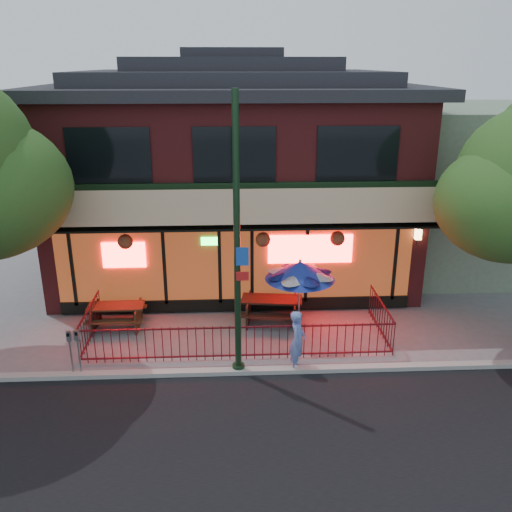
# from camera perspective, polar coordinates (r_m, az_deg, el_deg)

# --- Properties ---
(ground) EXTENTS (80.00, 80.00, 0.00)m
(ground) POSITION_cam_1_polar(r_m,az_deg,el_deg) (14.64, -1.88, -11.20)
(ground) COLOR gray
(ground) RESTS_ON ground
(curb) EXTENTS (80.00, 0.25, 0.12)m
(curb) POSITION_cam_1_polar(r_m,az_deg,el_deg) (14.18, -1.84, -12.03)
(curb) COLOR #999993
(curb) RESTS_ON ground
(restaurant_building) EXTENTS (12.96, 9.49, 8.05)m
(restaurant_building) POSITION_cam_1_polar(r_m,az_deg,el_deg) (19.96, -2.38, 9.92)
(restaurant_building) COLOR maroon
(restaurant_building) RESTS_ON ground
(neighbor_building) EXTENTS (6.00, 7.00, 6.00)m
(neighbor_building) POSITION_cam_1_polar(r_m,az_deg,el_deg) (22.68, 21.21, 6.90)
(neighbor_building) COLOR gray
(neighbor_building) RESTS_ON ground
(patio_fence) EXTENTS (8.44, 2.62, 1.00)m
(patio_fence) POSITION_cam_1_polar(r_m,az_deg,el_deg) (14.76, -1.94, -8.09)
(patio_fence) COLOR #501119
(patio_fence) RESTS_ON ground
(street_light) EXTENTS (0.43, 0.32, 7.00)m
(street_light) POSITION_cam_1_polar(r_m,az_deg,el_deg) (12.92, -1.99, -0.06)
(street_light) COLOR black
(street_light) RESTS_ON ground
(picnic_table_left) EXTENTS (1.67, 1.28, 0.71)m
(picnic_table_left) POSITION_cam_1_polar(r_m,az_deg,el_deg) (16.80, -14.48, -5.78)
(picnic_table_left) COLOR #3E2A16
(picnic_table_left) RESTS_ON ground
(picnic_table_right) EXTENTS (1.98, 1.62, 0.78)m
(picnic_table_right) POSITION_cam_1_polar(r_m,az_deg,el_deg) (16.56, 1.66, -5.32)
(picnic_table_right) COLOR black
(picnic_table_right) RESTS_ON ground
(patio_umbrella) EXTENTS (2.00, 2.00, 2.28)m
(patio_umbrella) POSITION_cam_1_polar(r_m,az_deg,el_deg) (15.43, 4.65, -1.52)
(patio_umbrella) COLOR gray
(patio_umbrella) RESTS_ON ground
(pedestrian) EXTENTS (0.55, 0.69, 1.64)m
(pedestrian) POSITION_cam_1_polar(r_m,az_deg,el_deg) (14.02, 4.38, -8.88)
(pedestrian) COLOR #627CC4
(pedestrian) RESTS_ON ground
(parking_meter_near) EXTENTS (0.13, 0.12, 1.28)m
(parking_meter_near) POSITION_cam_1_polar(r_m,az_deg,el_deg) (14.38, -18.23, -8.90)
(parking_meter_near) COLOR gray
(parking_meter_near) RESTS_ON ground
(parking_meter_far) EXTENTS (0.13, 0.11, 1.26)m
(parking_meter_far) POSITION_cam_1_polar(r_m,az_deg,el_deg) (14.45, -19.00, -8.94)
(parking_meter_far) COLOR gray
(parking_meter_far) RESTS_ON ground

